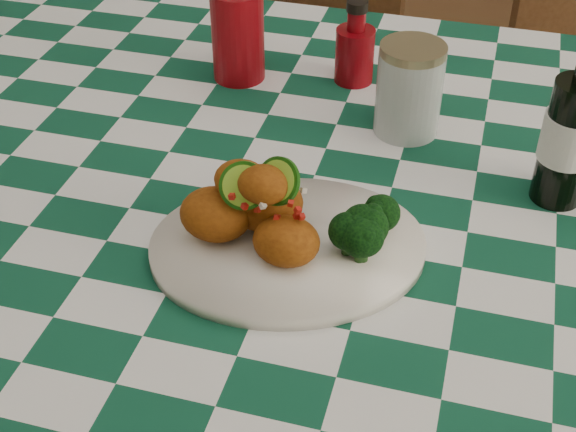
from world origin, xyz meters
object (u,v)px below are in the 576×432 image
(fried_chicken_pile, at_px, (267,203))
(wooden_chair_left, at_px, (288,112))
(mason_jar, at_px, (409,89))
(plate, at_px, (288,247))
(ketchup_bottle, at_px, (355,42))
(beer_bottle, at_px, (574,118))
(red_tumbler, at_px, (238,35))
(dining_table, at_px, (310,373))

(fried_chicken_pile, relative_size, wooden_chair_left, 0.18)
(fried_chicken_pile, height_order, mason_jar, mason_jar)
(plate, bearing_deg, ketchup_bottle, 91.51)
(fried_chicken_pile, height_order, beer_bottle, beer_bottle)
(fried_chicken_pile, height_order, ketchup_bottle, ketchup_bottle)
(beer_bottle, xyz_separation_m, wooden_chair_left, (-0.53, 0.67, -0.46))
(ketchup_bottle, height_order, mason_jar, mason_jar)
(beer_bottle, relative_size, wooden_chair_left, 0.27)
(fried_chicken_pile, height_order, red_tumbler, red_tumbler)
(dining_table, bearing_deg, beer_bottle, 6.55)
(fried_chicken_pile, relative_size, ketchup_bottle, 1.21)
(dining_table, distance_m, plate, 0.43)
(dining_table, xyz_separation_m, wooden_chair_left, (-0.23, 0.70, 0.04))
(mason_jar, bearing_deg, ketchup_bottle, 129.39)
(red_tumbler, relative_size, wooden_chair_left, 0.16)
(dining_table, xyz_separation_m, red_tumbler, (-0.18, 0.23, 0.46))
(beer_bottle, height_order, wooden_chair_left, beer_bottle)
(mason_jar, xyz_separation_m, wooden_chair_left, (-0.33, 0.56, -0.41))
(plate, relative_size, beer_bottle, 1.37)
(dining_table, distance_m, ketchup_bottle, 0.53)
(ketchup_bottle, distance_m, mason_jar, 0.16)
(dining_table, relative_size, fried_chicken_pile, 10.59)
(wooden_chair_left, bearing_deg, beer_bottle, -43.29)
(dining_table, bearing_deg, mason_jar, 55.50)
(beer_bottle, bearing_deg, red_tumbler, 158.20)
(dining_table, bearing_deg, red_tumbler, 128.05)
(dining_table, distance_m, beer_bottle, 0.59)
(mason_jar, bearing_deg, wooden_chair_left, 120.27)
(dining_table, xyz_separation_m, beer_bottle, (0.30, 0.03, 0.51))
(ketchup_bottle, bearing_deg, wooden_chair_left, 117.36)
(red_tumbler, bearing_deg, plate, -64.34)
(red_tumbler, height_order, ketchup_bottle, red_tumbler)
(red_tumbler, distance_m, beer_bottle, 0.52)
(dining_table, relative_size, mason_jar, 12.68)
(mason_jar, bearing_deg, plate, -106.57)
(red_tumbler, relative_size, mason_jar, 1.07)
(red_tumbler, relative_size, ketchup_bottle, 1.08)
(red_tumbler, distance_m, mason_jar, 0.29)
(dining_table, bearing_deg, wooden_chair_left, 108.18)
(plate, height_order, fried_chicken_pile, fried_chicken_pile)
(red_tumbler, bearing_deg, fried_chicken_pile, -67.39)
(dining_table, xyz_separation_m, ketchup_bottle, (-0.00, 0.26, 0.46))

